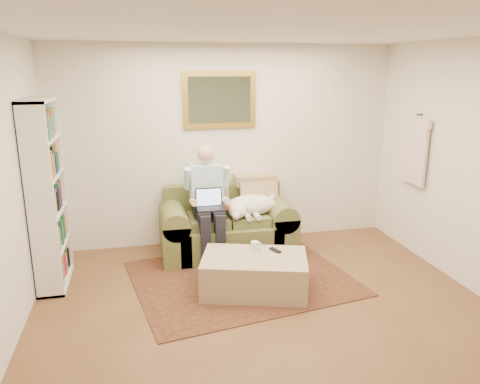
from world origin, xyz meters
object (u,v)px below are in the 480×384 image
object	(u,v)px
laptop	(210,203)
sofa	(227,231)
coffee_mug	(255,246)
ottoman	(254,274)
sleeping_dog	(251,205)
bookshelf	(47,195)
seated_man	(209,204)

from	to	relation	value
laptop	sofa	bearing A→B (deg)	41.02
laptop	coffee_mug	size ratio (longest dim) A/B	3.23
sofa	ottoman	world-z (taller)	sofa
sleeping_dog	coffee_mug	xyz separation A→B (m)	(-0.18, -0.88, -0.19)
sofa	bookshelf	world-z (taller)	bookshelf
coffee_mug	sofa	bearing A→B (deg)	97.04
seated_man	laptop	size ratio (longest dim) A/B	4.33
seated_man	sleeping_dog	xyz separation A→B (m)	(0.55, 0.07, -0.06)
sleeping_dog	coffee_mug	world-z (taller)	sleeping_dog
sofa	bookshelf	distance (m)	2.19
ottoman	bookshelf	world-z (taller)	bookshelf
ottoman	sofa	bearing A→B (deg)	93.80
sofa	seated_man	distance (m)	0.51
laptop	bookshelf	xyz separation A→B (m)	(-1.77, -0.23, 0.27)
laptop	ottoman	size ratio (longest dim) A/B	0.30
bookshelf	seated_man	bearing A→B (deg)	9.41
laptop	ottoman	bearing A→B (deg)	-70.48
sleeping_dog	ottoman	distance (m)	1.16
sofa	coffee_mug	world-z (taller)	sofa
laptop	ottoman	distance (m)	1.11
seated_man	sleeping_dog	bearing A→B (deg)	7.13
sofa	bookshelf	size ratio (longest dim) A/B	0.83
sofa	bookshelf	bearing A→B (deg)	-167.55
seated_man	sleeping_dog	world-z (taller)	seated_man
seated_man	bookshelf	world-z (taller)	bookshelf
sofa	laptop	size ratio (longest dim) A/B	5.15
sleeping_dog	coffee_mug	bearing A→B (deg)	-101.45
seated_man	laptop	distance (m)	0.07
sleeping_dog	ottoman	bearing A→B (deg)	-102.01
seated_man	coffee_mug	distance (m)	0.93
coffee_mug	laptop	bearing A→B (deg)	116.20
seated_man	coffee_mug	size ratio (longest dim) A/B	13.98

